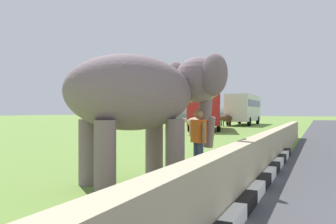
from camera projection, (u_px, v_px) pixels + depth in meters
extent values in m
cube|color=white|center=(233.00, 220.00, 4.51)|extent=(0.90, 0.20, 0.24)
cube|color=black|center=(247.00, 203.00, 5.33)|extent=(0.90, 0.20, 0.24)
cube|color=white|center=(256.00, 191.00, 6.15)|extent=(0.90, 0.20, 0.24)
cube|color=black|center=(264.00, 182.00, 6.96)|extent=(0.90, 0.20, 0.24)
cube|color=white|center=(270.00, 174.00, 7.78)|extent=(0.90, 0.20, 0.24)
cube|color=black|center=(274.00, 168.00, 8.60)|extent=(0.90, 0.20, 0.24)
cube|color=white|center=(278.00, 163.00, 9.41)|extent=(0.90, 0.20, 0.24)
cube|color=black|center=(282.00, 159.00, 10.23)|extent=(0.90, 0.20, 0.24)
cube|color=white|center=(285.00, 156.00, 11.05)|extent=(0.90, 0.20, 0.24)
cube|color=black|center=(287.00, 153.00, 11.86)|extent=(0.90, 0.20, 0.24)
cube|color=tan|center=(250.00, 162.00, 7.18)|extent=(28.00, 0.36, 1.00)
cylinder|color=slate|center=(154.00, 147.00, 8.20)|extent=(0.44, 0.44, 1.44)
cylinder|color=slate|center=(175.00, 151.00, 7.45)|extent=(0.44, 0.44, 1.44)
cylinder|color=slate|center=(89.00, 152.00, 7.24)|extent=(0.44, 0.44, 1.44)
cylinder|color=slate|center=(105.00, 156.00, 6.50)|extent=(0.44, 0.44, 1.44)
ellipsoid|color=slate|center=(132.00, 92.00, 7.34)|extent=(3.48, 2.97, 1.70)
sphere|color=slate|center=(197.00, 80.00, 8.39)|extent=(1.16, 1.16, 1.16)
ellipsoid|color=#D84C8C|center=(206.00, 75.00, 8.55)|extent=(0.64, 0.73, 0.44)
ellipsoid|color=slate|center=(175.00, 80.00, 8.96)|extent=(0.67, 0.90, 1.00)
ellipsoid|color=slate|center=(214.00, 75.00, 7.66)|extent=(0.67, 0.90, 1.00)
cylinder|color=slate|center=(206.00, 102.00, 8.55)|extent=(0.53, 0.58, 0.99)
cylinder|color=slate|center=(209.00, 132.00, 8.62)|extent=(0.41, 0.45, 0.83)
cone|color=beige|center=(197.00, 98.00, 8.75)|extent=(0.41, 0.56, 0.22)
cone|color=beige|center=(211.00, 97.00, 8.29)|extent=(0.41, 0.56, 0.22)
cylinder|color=navy|center=(196.00, 158.00, 8.46)|extent=(0.15, 0.15, 0.82)
cylinder|color=navy|center=(200.00, 159.00, 8.28)|extent=(0.15, 0.15, 0.82)
cube|color=#D85919|center=(198.00, 131.00, 8.37)|extent=(0.44, 0.46, 0.58)
cylinder|color=#9E7251|center=(193.00, 132.00, 8.60)|extent=(0.13, 0.13, 0.52)
cylinder|color=#9E7251|center=(204.00, 133.00, 8.14)|extent=(0.14, 0.14, 0.52)
sphere|color=#9E7251|center=(198.00, 114.00, 8.37)|extent=(0.23, 0.23, 0.23)
cube|color=#B21E1E|center=(205.00, 107.00, 29.07)|extent=(9.28, 4.90, 3.00)
cube|color=#3F5160|center=(205.00, 101.00, 29.07)|extent=(8.60, 4.73, 0.76)
cylinder|color=black|center=(195.00, 123.00, 32.08)|extent=(1.04, 0.57, 1.00)
cylinder|color=black|center=(218.00, 123.00, 31.73)|extent=(1.04, 0.57, 1.00)
cylinder|color=black|center=(190.00, 125.00, 26.42)|extent=(1.04, 0.57, 1.00)
cylinder|color=black|center=(219.00, 125.00, 26.08)|extent=(1.04, 0.57, 1.00)
cube|color=silver|center=(244.00, 108.00, 39.21)|extent=(9.77, 2.70, 3.00)
cube|color=#3F5160|center=(244.00, 104.00, 39.21)|extent=(8.99, 2.73, 0.76)
cylinder|color=black|center=(240.00, 120.00, 42.52)|extent=(1.01, 0.32, 1.00)
cylinder|color=black|center=(258.00, 120.00, 41.60)|extent=(1.01, 0.32, 1.00)
cylinder|color=black|center=(228.00, 121.00, 36.83)|extent=(1.01, 0.32, 1.00)
cylinder|color=black|center=(249.00, 121.00, 35.90)|extent=(1.01, 0.32, 1.00)
cylinder|color=tan|center=(190.00, 131.00, 21.93)|extent=(0.12, 0.12, 0.65)
cylinder|color=tan|center=(192.00, 130.00, 22.26)|extent=(0.12, 0.12, 0.65)
cylinder|color=tan|center=(203.00, 131.00, 21.55)|extent=(0.12, 0.12, 0.65)
cylinder|color=tan|center=(205.00, 131.00, 21.88)|extent=(0.12, 0.12, 0.65)
ellipsoid|color=tan|center=(197.00, 122.00, 21.90)|extent=(0.61, 1.50, 0.66)
ellipsoid|color=tan|center=(185.00, 120.00, 22.29)|extent=(0.26, 0.40, 0.32)
cylinder|color=tan|center=(195.00, 130.00, 22.35)|extent=(0.12, 0.12, 0.65)
cylinder|color=tan|center=(200.00, 130.00, 22.32)|extent=(0.12, 0.12, 0.65)
cylinder|color=tan|center=(195.00, 131.00, 21.45)|extent=(0.12, 0.12, 0.65)
cylinder|color=tan|center=(200.00, 131.00, 21.43)|extent=(0.12, 0.12, 0.65)
ellipsoid|color=tan|center=(198.00, 122.00, 21.89)|extent=(1.61, 1.08, 0.66)
ellipsoid|color=tan|center=(197.00, 120.00, 22.81)|extent=(0.47, 0.38, 0.32)
cylinder|color=#473323|center=(222.00, 123.00, 35.25)|extent=(0.12, 0.12, 0.65)
cylinder|color=#473323|center=(223.00, 123.00, 35.51)|extent=(0.12, 0.12, 0.65)
cylinder|color=#473323|center=(229.00, 124.00, 34.63)|extent=(0.12, 0.12, 0.65)
cylinder|color=#473323|center=(231.00, 123.00, 34.89)|extent=(0.12, 0.12, 0.65)
ellipsoid|color=#473323|center=(226.00, 118.00, 35.07)|extent=(1.05, 1.61, 0.66)
ellipsoid|color=#473323|center=(219.00, 117.00, 35.71)|extent=(0.38, 0.46, 0.32)
ellipsoid|color=slate|center=(161.00, 119.00, 67.09)|extent=(35.74, 28.59, 9.80)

